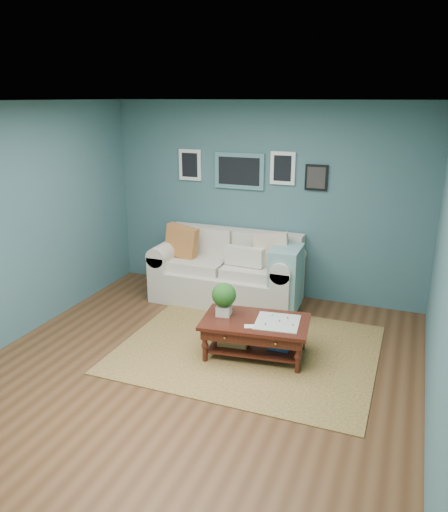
% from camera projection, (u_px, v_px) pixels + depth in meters
% --- Properties ---
extents(room_shell, '(5.00, 5.02, 2.70)m').
position_uv_depth(room_shell, '(190.00, 247.00, 4.77)').
color(room_shell, brown).
rests_on(room_shell, ground).
extents(area_rug, '(2.81, 2.24, 0.01)m').
position_uv_depth(area_rug, '(248.00, 349.00, 5.66)').
color(area_rug, brown).
rests_on(area_rug, ground).
extents(loveseat, '(2.06, 0.93, 1.06)m').
position_uv_depth(loveseat, '(234.00, 271.00, 6.90)').
color(loveseat, beige).
rests_on(loveseat, ground).
extents(coffee_table, '(1.22, 0.81, 0.80)m').
position_uv_depth(coffee_table, '(250.00, 325.00, 5.44)').
color(coffee_table, '#360E0A').
rests_on(coffee_table, ground).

